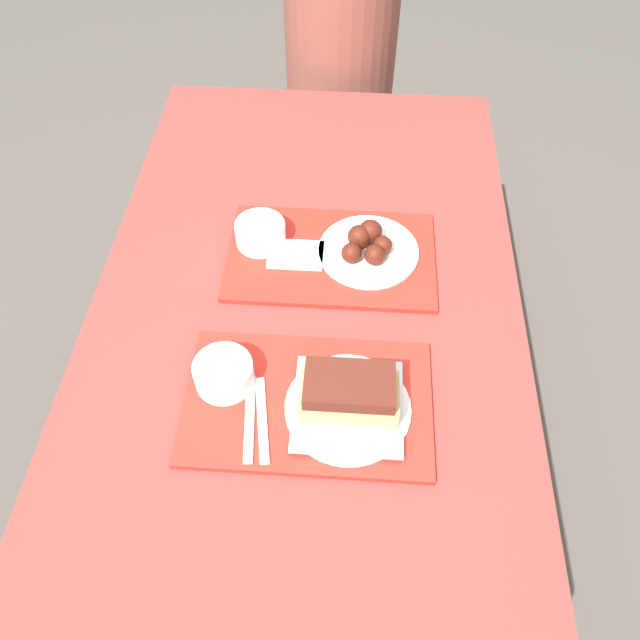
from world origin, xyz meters
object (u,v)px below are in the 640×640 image
object	(u,v)px
bowl_coleslaw_near	(224,373)
person_seated_across	(341,44)
bowl_coleslaw_far	(260,232)
wings_plate_far	(368,246)
tray_near	(308,402)
brisket_sandwich_plate	(348,398)
tray_far	(331,256)

from	to	relation	value
bowl_coleslaw_near	person_seated_across	size ratio (longest dim) A/B	0.16
bowl_coleslaw_far	person_seated_across	xyz separation A→B (m)	(0.14, 0.83, -0.02)
wings_plate_far	person_seated_across	world-z (taller)	person_seated_across
tray_near	bowl_coleslaw_near	distance (m)	0.16
bowl_coleslaw_far	wings_plate_far	bearing A→B (deg)	-4.64
brisket_sandwich_plate	bowl_coleslaw_far	size ratio (longest dim) A/B	2.07
brisket_sandwich_plate	tray_far	bearing A→B (deg)	97.63
tray_near	bowl_coleslaw_near	world-z (taller)	bowl_coleslaw_near
bowl_coleslaw_near	brisket_sandwich_plate	xyz separation A→B (m)	(0.23, -0.04, 0.01)
bowl_coleslaw_near	bowl_coleslaw_far	bearing A→B (deg)	86.73
tray_near	tray_far	xyz separation A→B (m)	(0.02, 0.36, 0.00)
bowl_coleslaw_near	brisket_sandwich_plate	bearing A→B (deg)	-10.89
person_seated_across	wings_plate_far	bearing A→B (deg)	-83.53
bowl_coleslaw_far	wings_plate_far	world-z (taller)	wings_plate_far
person_seated_across	tray_near	bearing A→B (deg)	-90.10
tray_far	bowl_coleslaw_near	world-z (taller)	bowl_coleslaw_near
bowl_coleslaw_near	tray_far	bearing A→B (deg)	62.10
person_seated_across	bowl_coleslaw_far	bearing A→B (deg)	-99.32
tray_near	person_seated_across	size ratio (longest dim) A/B	0.65
tray_far	bowl_coleslaw_near	xyz separation A→B (m)	(-0.18, -0.33, 0.03)
tray_far	brisket_sandwich_plate	distance (m)	0.38
tray_far	bowl_coleslaw_far	bearing A→B (deg)	169.25
tray_near	brisket_sandwich_plate	size ratio (longest dim) A/B	1.98
tray_far	bowl_coleslaw_near	distance (m)	0.38
brisket_sandwich_plate	bowl_coleslaw_near	bearing A→B (deg)	169.11
wings_plate_far	bowl_coleslaw_near	bearing A→B (deg)	-126.36
brisket_sandwich_plate	person_seated_across	size ratio (longest dim) A/B	0.33
bowl_coleslaw_far	wings_plate_far	xyz separation A→B (m)	(0.23, -0.02, -0.01)
tray_near	bowl_coleslaw_far	size ratio (longest dim) A/B	4.10
tray_far	wings_plate_far	world-z (taller)	wings_plate_far
tray_far	bowl_coleslaw_far	xyz separation A→B (m)	(-0.16, 0.03, 0.03)
bowl_coleslaw_near	brisket_sandwich_plate	distance (m)	0.23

